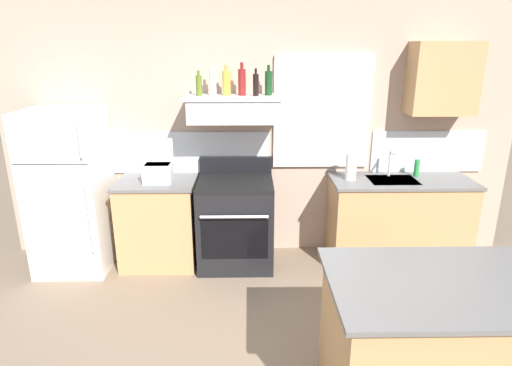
{
  "coord_description": "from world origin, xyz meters",
  "views": [
    {
      "loc": [
        -0.11,
        -2.25,
        2.2
      ],
      "look_at": [
        -0.05,
        1.2,
        1.1
      ],
      "focal_mm": 30.11,
      "sensor_mm": 36.0,
      "label": 1
    }
  ],
  "objects_px": {
    "toaster": "(158,173)",
    "bottle_olive_oil_square": "(199,85)",
    "kitchen_island": "(440,347)",
    "refrigerator": "(70,191)",
    "bottle_balsamic_dark": "(256,85)",
    "bottle_dark_green_wine": "(269,83)",
    "bottle_red_label_wine": "(242,82)",
    "stove_range": "(236,222)",
    "bottle_clear_tall": "(213,81)",
    "dish_soap_bottle": "(417,168)",
    "bottle_champagne_gold_foil": "(227,83)",
    "paper_towel_roll": "(351,167)"
  },
  "relations": [
    {
      "from": "toaster",
      "to": "bottle_olive_oil_square",
      "type": "xyz_separation_m",
      "value": [
        0.42,
        0.12,
        0.84
      ]
    },
    {
      "from": "bottle_olive_oil_square",
      "to": "kitchen_island",
      "type": "relative_size",
      "value": 0.17
    },
    {
      "from": "refrigerator",
      "to": "bottle_olive_oil_square",
      "type": "distance_m",
      "value": 1.67
    },
    {
      "from": "bottle_balsamic_dark",
      "to": "kitchen_island",
      "type": "bearing_deg",
      "value": -61.78
    },
    {
      "from": "bottle_dark_green_wine",
      "to": "bottle_red_label_wine",
      "type": "bearing_deg",
      "value": -176.23
    },
    {
      "from": "stove_range",
      "to": "bottle_balsamic_dark",
      "type": "height_order",
      "value": "bottle_balsamic_dark"
    },
    {
      "from": "bottle_clear_tall",
      "to": "dish_soap_bottle",
      "type": "relative_size",
      "value": 1.77
    },
    {
      "from": "bottle_red_label_wine",
      "to": "bottle_clear_tall",
      "type": "bearing_deg",
      "value": 179.08
    },
    {
      "from": "bottle_olive_oil_square",
      "to": "bottle_dark_green_wine",
      "type": "bearing_deg",
      "value": 4.19
    },
    {
      "from": "bottle_balsamic_dark",
      "to": "bottle_olive_oil_square",
      "type": "bearing_deg",
      "value": 178.32
    },
    {
      "from": "bottle_clear_tall",
      "to": "dish_soap_bottle",
      "type": "distance_m",
      "value": 2.26
    },
    {
      "from": "bottle_champagne_gold_foil",
      "to": "bottle_dark_green_wine",
      "type": "height_order",
      "value": "same"
    },
    {
      "from": "stove_range",
      "to": "bottle_clear_tall",
      "type": "height_order",
      "value": "bottle_clear_tall"
    },
    {
      "from": "stove_range",
      "to": "bottle_olive_oil_square",
      "type": "distance_m",
      "value": 1.42
    },
    {
      "from": "refrigerator",
      "to": "bottle_red_label_wine",
      "type": "xyz_separation_m",
      "value": [
        1.73,
        0.15,
        1.06
      ]
    },
    {
      "from": "bottle_champagne_gold_foil",
      "to": "bottle_dark_green_wine",
      "type": "xyz_separation_m",
      "value": [
        0.41,
        0.02,
        0.0
      ]
    },
    {
      "from": "paper_towel_roll",
      "to": "bottle_balsamic_dark",
      "type": "bearing_deg",
      "value": 177.72
    },
    {
      "from": "kitchen_island",
      "to": "bottle_olive_oil_square",
      "type": "bearing_deg",
      "value": 128.62
    },
    {
      "from": "bottle_clear_tall",
      "to": "bottle_dark_green_wine",
      "type": "bearing_deg",
      "value": 1.32
    },
    {
      "from": "dish_soap_bottle",
      "to": "stove_range",
      "type": "bearing_deg",
      "value": -175.82
    },
    {
      "from": "bottle_olive_oil_square",
      "to": "kitchen_island",
      "type": "bearing_deg",
      "value": -51.38
    },
    {
      "from": "toaster",
      "to": "bottle_balsamic_dark",
      "type": "distance_m",
      "value": 1.29
    },
    {
      "from": "bottle_balsamic_dark",
      "to": "dish_soap_bottle",
      "type": "bearing_deg",
      "value": 2.12
    },
    {
      "from": "bottle_clear_tall",
      "to": "bottle_red_label_wine",
      "type": "distance_m",
      "value": 0.28
    },
    {
      "from": "stove_range",
      "to": "bottle_clear_tall",
      "type": "relative_size",
      "value": 3.43
    },
    {
      "from": "refrigerator",
      "to": "stove_range",
      "type": "relative_size",
      "value": 1.5
    },
    {
      "from": "refrigerator",
      "to": "bottle_champagne_gold_foil",
      "type": "bearing_deg",
      "value": 5.2
    },
    {
      "from": "bottle_olive_oil_square",
      "to": "paper_towel_roll",
      "type": "bearing_deg",
      "value": -2.07
    },
    {
      "from": "bottle_dark_green_wine",
      "to": "paper_towel_roll",
      "type": "bearing_deg",
      "value": -7.06
    },
    {
      "from": "bottle_champagne_gold_foil",
      "to": "bottle_dark_green_wine",
      "type": "relative_size",
      "value": 1.0
    },
    {
      "from": "toaster",
      "to": "bottle_champagne_gold_foil",
      "type": "distance_m",
      "value": 1.11
    },
    {
      "from": "stove_range",
      "to": "bottle_champagne_gold_foil",
      "type": "bearing_deg",
      "value": 120.53
    },
    {
      "from": "bottle_red_label_wine",
      "to": "kitchen_island",
      "type": "height_order",
      "value": "bottle_red_label_wine"
    },
    {
      "from": "refrigerator",
      "to": "bottle_champagne_gold_foil",
      "type": "height_order",
      "value": "bottle_champagne_gold_foil"
    },
    {
      "from": "refrigerator",
      "to": "stove_range",
      "type": "bearing_deg",
      "value": 0.8
    },
    {
      "from": "refrigerator",
      "to": "bottle_dark_green_wine",
      "type": "bearing_deg",
      "value": 4.72
    },
    {
      "from": "paper_towel_roll",
      "to": "dish_soap_bottle",
      "type": "distance_m",
      "value": 0.72
    },
    {
      "from": "bottle_red_label_wine",
      "to": "paper_towel_roll",
      "type": "xyz_separation_m",
      "value": [
        1.09,
        -0.09,
        -0.83
      ]
    },
    {
      "from": "stove_range",
      "to": "dish_soap_bottle",
      "type": "distance_m",
      "value": 1.96
    },
    {
      "from": "refrigerator",
      "to": "toaster",
      "type": "relative_size",
      "value": 5.5
    },
    {
      "from": "toaster",
      "to": "kitchen_island",
      "type": "xyz_separation_m",
      "value": [
        2.06,
        -1.93,
        -0.55
      ]
    },
    {
      "from": "bottle_champagne_gold_foil",
      "to": "kitchen_island",
      "type": "xyz_separation_m",
      "value": [
        1.37,
        -2.08,
        -1.41
      ]
    },
    {
      "from": "bottle_dark_green_wine",
      "to": "dish_soap_bottle",
      "type": "relative_size",
      "value": 1.6
    },
    {
      "from": "bottle_clear_tall",
      "to": "bottle_champagne_gold_foil",
      "type": "distance_m",
      "value": 0.13
    },
    {
      "from": "refrigerator",
      "to": "bottle_balsamic_dark",
      "type": "height_order",
      "value": "bottle_balsamic_dark"
    },
    {
      "from": "bottle_red_label_wine",
      "to": "toaster",
      "type": "bearing_deg",
      "value": -169.62
    },
    {
      "from": "toaster",
      "to": "bottle_olive_oil_square",
      "type": "bearing_deg",
      "value": 15.92
    },
    {
      "from": "bottle_champagne_gold_foil",
      "to": "dish_soap_bottle",
      "type": "height_order",
      "value": "bottle_champagne_gold_foil"
    },
    {
      "from": "bottle_olive_oil_square",
      "to": "bottle_red_label_wine",
      "type": "height_order",
      "value": "bottle_red_label_wine"
    },
    {
      "from": "bottle_balsamic_dark",
      "to": "bottle_dark_green_wine",
      "type": "height_order",
      "value": "bottle_dark_green_wine"
    }
  ]
}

